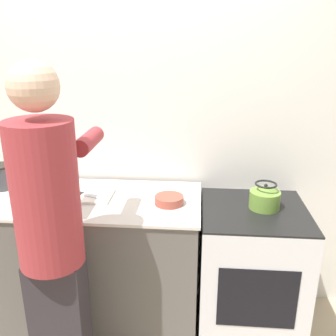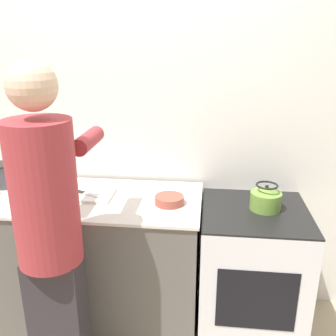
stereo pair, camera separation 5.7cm
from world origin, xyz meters
The scene contains 10 objects.
wall_back centered at (0.00, 0.71, 1.30)m, with size 8.00×0.05×2.60m.
counter centered at (-0.33, 0.32, 0.47)m, with size 1.65×0.67×0.93m.
oven centered at (0.82, 0.32, 0.45)m, with size 0.64×0.64×0.89m.
person centered at (-0.23, -0.25, 1.00)m, with size 0.35×0.59×1.81m.
cutting_board centered at (-0.23, 0.35, 0.94)m, with size 0.31×0.24×0.02m.
knife centered at (-0.24, 0.33, 0.95)m, with size 0.21×0.11×0.01m.
kettle centered at (0.88, 0.35, 0.96)m, with size 0.19×0.19×0.16m.
bowl_prep centered at (0.30, 0.28, 0.96)m, with size 0.18×0.18×0.05m.
bowl_mixing centered at (-0.52, 0.24, 0.97)m, with size 0.19×0.19×0.08m.
canister_jar centered at (-0.84, 0.44, 1.01)m, with size 0.16×0.16×0.17m.
Camera 1 is at (0.46, -1.80, 1.89)m, focal length 40.00 mm.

